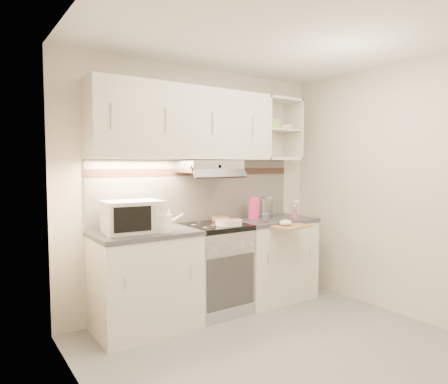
% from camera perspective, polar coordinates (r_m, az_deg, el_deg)
% --- Properties ---
extents(ground, '(3.00, 3.00, 0.00)m').
position_cam_1_polar(ground, '(3.46, 9.41, -21.80)').
color(ground, '#939396').
rests_on(ground, ground).
extents(room_shell, '(3.04, 2.84, 2.52)m').
position_cam_1_polar(room_shell, '(3.39, 5.45, 6.09)').
color(room_shell, beige).
rests_on(room_shell, ground).
extents(base_cabinet_left, '(0.90, 0.60, 0.86)m').
position_cam_1_polar(base_cabinet_left, '(3.78, -11.17, -12.55)').
color(base_cabinet_left, silver).
rests_on(base_cabinet_left, ground).
extents(worktop_left, '(0.92, 0.62, 0.04)m').
position_cam_1_polar(worktop_left, '(3.68, -11.27, -5.81)').
color(worktop_left, '#47474C').
rests_on(worktop_left, base_cabinet_left).
extents(base_cabinet_right, '(0.90, 0.60, 0.86)m').
position_cam_1_polar(base_cabinet_right, '(4.56, 6.68, -9.62)').
color(base_cabinet_right, silver).
rests_on(base_cabinet_right, ground).
extents(worktop_right, '(0.92, 0.62, 0.04)m').
position_cam_1_polar(worktop_right, '(4.48, 6.73, -4.01)').
color(worktop_right, '#47474C').
rests_on(worktop_right, base_cabinet_right).
extents(electric_range, '(0.60, 0.60, 0.90)m').
position_cam_1_polar(electric_range, '(4.12, -1.36, -10.80)').
color(electric_range, '#B7B7BC').
rests_on(electric_range, ground).
extents(microwave, '(0.52, 0.41, 0.28)m').
position_cam_1_polar(microwave, '(3.64, -12.88, -3.41)').
color(microwave, silver).
rests_on(microwave, worktop_left).
extents(watering_can, '(0.29, 0.15, 0.24)m').
position_cam_1_polar(watering_can, '(3.59, -8.47, -4.30)').
color(watering_can, white).
rests_on(watering_can, worktop_left).
extents(plate_stack, '(0.27, 0.27, 0.06)m').
position_cam_1_polar(plate_stack, '(3.97, 0.69, -4.35)').
color(plate_stack, white).
rests_on(plate_stack, electric_range).
extents(bread_loaf, '(0.19, 0.19, 0.05)m').
position_cam_1_polar(bread_loaf, '(4.23, -0.48, -3.86)').
color(bread_loaf, '#A88643').
rests_on(bread_loaf, electric_range).
extents(pink_pitcher, '(0.13, 0.12, 0.24)m').
position_cam_1_polar(pink_pitcher, '(4.40, 4.29, -2.29)').
color(pink_pitcher, '#E62777').
rests_on(pink_pitcher, worktop_right).
extents(glass_jar, '(0.12, 0.12, 0.23)m').
position_cam_1_polar(glass_jar, '(4.60, 6.25, -2.09)').
color(glass_jar, white).
rests_on(glass_jar, worktop_right).
extents(spice_jar, '(0.06, 0.06, 0.10)m').
position_cam_1_polar(spice_jar, '(4.18, 5.96, -3.63)').
color(spice_jar, silver).
rests_on(spice_jar, worktop_right).
extents(spray_bottle, '(0.09, 0.09, 0.23)m').
position_cam_1_polar(spray_bottle, '(4.40, 10.09, -2.77)').
color(spray_bottle, pink).
rests_on(spray_bottle, worktop_right).
extents(cutting_board, '(0.42, 0.39, 0.02)m').
position_cam_1_polar(cutting_board, '(4.15, 9.17, -4.79)').
color(cutting_board, tan).
rests_on(cutting_board, base_cabinet_right).
extents(dish_towel, '(0.26, 0.24, 0.06)m').
position_cam_1_polar(dish_towel, '(4.13, 8.60, -4.27)').
color(dish_towel, white).
rests_on(dish_towel, cutting_board).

